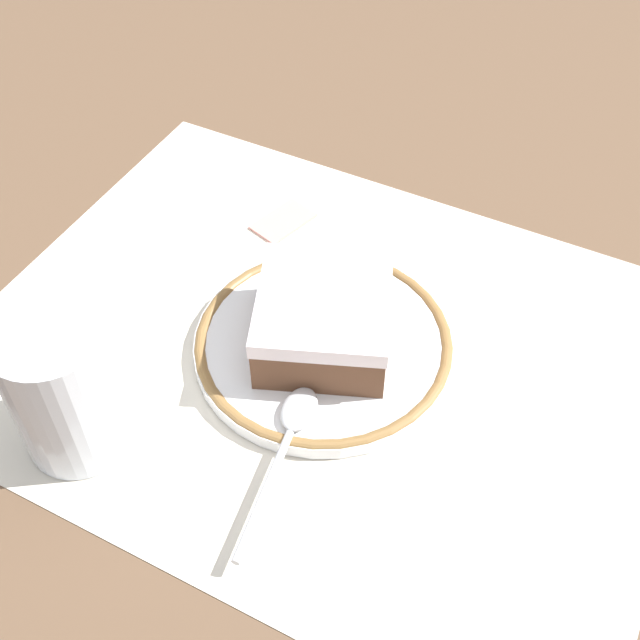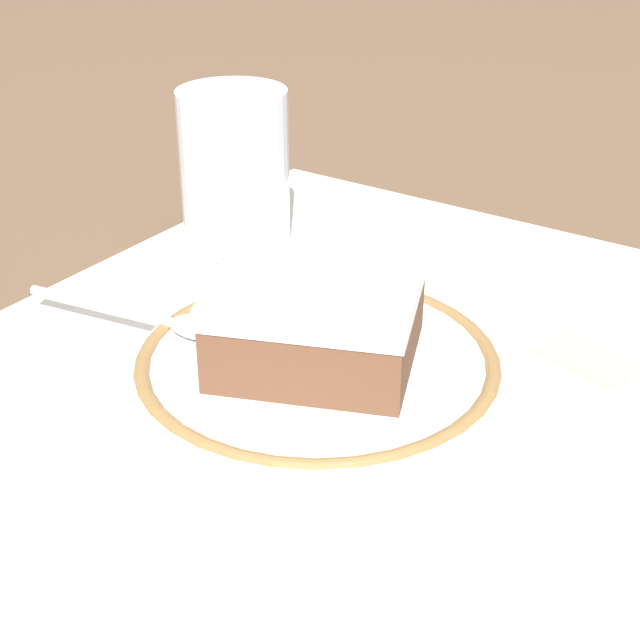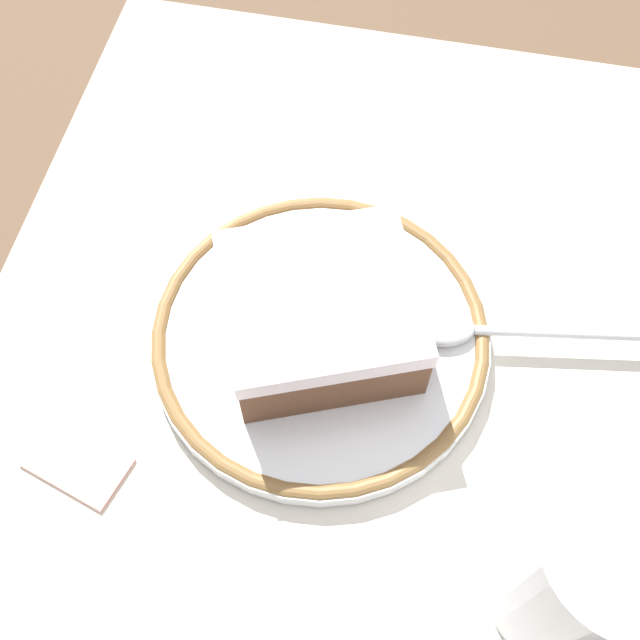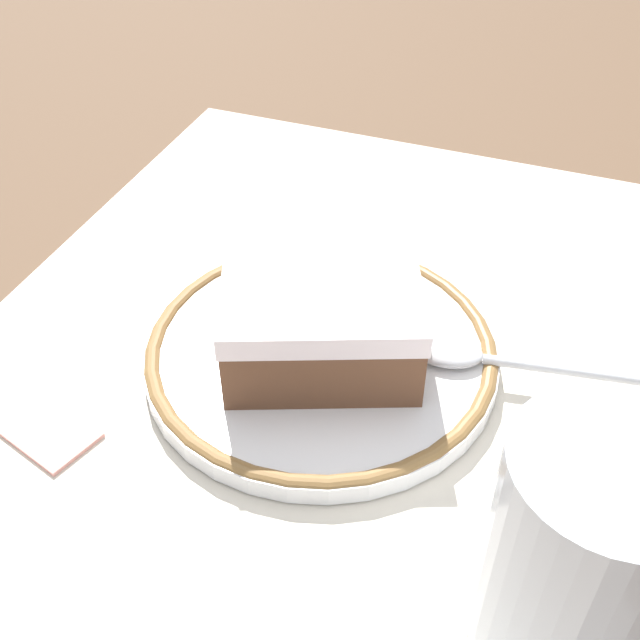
% 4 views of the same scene
% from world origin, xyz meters
% --- Properties ---
extents(ground_plane, '(2.40, 2.40, 0.00)m').
position_xyz_m(ground_plane, '(0.00, 0.00, 0.00)').
color(ground_plane, brown).
extents(placemat, '(0.49, 0.38, 0.00)m').
position_xyz_m(placemat, '(0.00, 0.00, 0.00)').
color(placemat, beige).
rests_on(placemat, ground_plane).
extents(plate, '(0.18, 0.18, 0.01)m').
position_xyz_m(plate, '(0.00, 0.00, 0.01)').
color(plate, white).
rests_on(plate, placemat).
extents(cake_slice, '(0.12, 0.12, 0.04)m').
position_xyz_m(cake_slice, '(-0.00, 0.00, 0.03)').
color(cake_slice, brown).
rests_on(cake_slice, plate).
extents(spoon, '(0.03, 0.13, 0.01)m').
position_xyz_m(spoon, '(-0.02, 0.08, 0.02)').
color(spoon, silver).
rests_on(spoon, plate).
extents(cup, '(0.07, 0.07, 0.10)m').
position_xyz_m(cup, '(0.11, 0.13, 0.04)').
color(cup, silver).
rests_on(cup, placemat).
extents(sugar_packet, '(0.04, 0.06, 0.01)m').
position_xyz_m(sugar_packet, '(0.09, -0.11, 0.00)').
color(sugar_packet, '#E5998C').
rests_on(sugar_packet, placemat).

